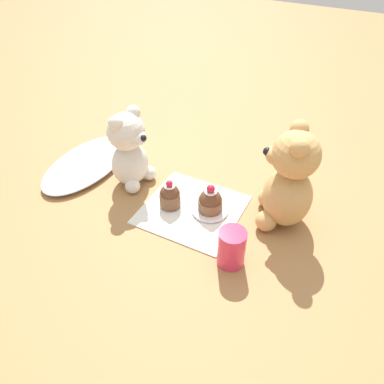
{
  "coord_description": "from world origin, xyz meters",
  "views": [
    {
      "loc": [
        -0.58,
        -0.3,
        0.6
      ],
      "look_at": [
        0.0,
        0.0,
        0.06
      ],
      "focal_mm": 35.0,
      "sensor_mm": 36.0,
      "label": 1
    }
  ],
  "objects_px": {
    "saucer_plate": "(210,210)",
    "cupcake_near_tan_bear": "(210,201)",
    "cupcake_near_cream_bear": "(170,196)",
    "juice_glass": "(232,248)",
    "teddy_bear_tan": "(288,182)",
    "teddy_bear_cream": "(129,150)"
  },
  "relations": [
    {
      "from": "teddy_bear_tan",
      "to": "cupcake_near_cream_bear",
      "type": "distance_m",
      "value": 0.27
    },
    {
      "from": "cupcake_near_cream_bear",
      "to": "saucer_plate",
      "type": "xyz_separation_m",
      "value": [
        0.02,
        -0.09,
        -0.03
      ]
    },
    {
      "from": "cupcake_near_cream_bear",
      "to": "juice_glass",
      "type": "xyz_separation_m",
      "value": [
        -0.09,
        -0.19,
        0.01
      ]
    },
    {
      "from": "saucer_plate",
      "to": "juice_glass",
      "type": "distance_m",
      "value": 0.16
    },
    {
      "from": "teddy_bear_tan",
      "to": "cupcake_near_cream_bear",
      "type": "height_order",
      "value": "teddy_bear_tan"
    },
    {
      "from": "cupcake_near_cream_bear",
      "to": "cupcake_near_tan_bear",
      "type": "height_order",
      "value": "cupcake_near_tan_bear"
    },
    {
      "from": "teddy_bear_cream",
      "to": "juice_glass",
      "type": "relative_size",
      "value": 2.4
    },
    {
      "from": "teddy_bear_tan",
      "to": "cupcake_near_tan_bear",
      "type": "bearing_deg",
      "value": -85.31
    },
    {
      "from": "teddy_bear_tan",
      "to": "cupcake_near_cream_bear",
      "type": "xyz_separation_m",
      "value": [
        -0.08,
        0.25,
        -0.07
      ]
    },
    {
      "from": "teddy_bear_cream",
      "to": "saucer_plate",
      "type": "relative_size",
      "value": 2.38
    },
    {
      "from": "cupcake_near_cream_bear",
      "to": "teddy_bear_tan",
      "type": "bearing_deg",
      "value": -72.06
    },
    {
      "from": "teddy_bear_tan",
      "to": "saucer_plate",
      "type": "xyz_separation_m",
      "value": [
        -0.06,
        0.15,
        -0.1
      ]
    },
    {
      "from": "teddy_bear_tan",
      "to": "saucer_plate",
      "type": "bearing_deg",
      "value": -85.31
    },
    {
      "from": "teddy_bear_cream",
      "to": "cupcake_near_tan_bear",
      "type": "distance_m",
      "value": 0.24
    },
    {
      "from": "cupcake_near_tan_bear",
      "to": "saucer_plate",
      "type": "bearing_deg",
      "value": -63.43
    },
    {
      "from": "cupcake_near_cream_bear",
      "to": "cupcake_near_tan_bear",
      "type": "xyz_separation_m",
      "value": [
        0.02,
        -0.09,
        0.0
      ]
    },
    {
      "from": "saucer_plate",
      "to": "cupcake_near_tan_bear",
      "type": "relative_size",
      "value": 1.19
    },
    {
      "from": "teddy_bear_cream",
      "to": "juice_glass",
      "type": "bearing_deg",
      "value": -105.27
    },
    {
      "from": "saucer_plate",
      "to": "teddy_bear_cream",
      "type": "bearing_deg",
      "value": 86.2
    },
    {
      "from": "teddy_bear_cream",
      "to": "cupcake_near_cream_bear",
      "type": "bearing_deg",
      "value": -100.05
    },
    {
      "from": "cupcake_near_cream_bear",
      "to": "juice_glass",
      "type": "bearing_deg",
      "value": -114.99
    },
    {
      "from": "teddy_bear_tan",
      "to": "cupcake_near_cream_bear",
      "type": "bearing_deg",
      "value": -87.27
    }
  ]
}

